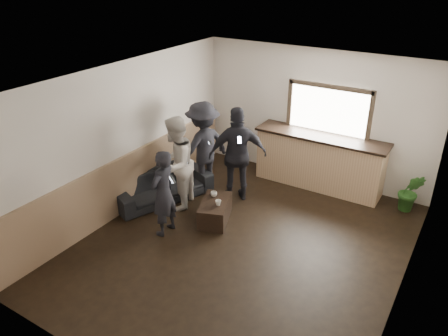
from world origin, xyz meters
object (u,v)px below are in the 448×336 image
Objects in this scene: cup_a at (214,194)px; cup_b at (218,203)px; sofa at (162,185)px; potted_plant at (411,192)px; person_d at (238,155)px; person_a at (163,193)px; person_b at (176,164)px; coffee_table at (215,211)px; bar_counter at (320,158)px; person_c at (203,147)px.

cup_b reaches higher than cup_a.
sofa is 2.50× the size of potted_plant.
potted_plant reaches higher than cup_b.
potted_plant is 0.42× the size of person_d.
person_a reaches higher than cup_a.
cup_a is 0.91m from person_b.
coffee_table is 1.14m from person_b.
bar_counter is 3.29m from sofa.
bar_counter reaches higher than person_a.
sofa is at bearing 174.82° from coffee_table.
person_b is at bearing 9.48° from person_d.
cup_b is at bearing -32.75° from coffee_table.
person_a is at bearing -118.21° from bar_counter.
sofa is 1.09× the size of person_b.
cup_b is at bearing -43.08° from cup_a.
bar_counter reaches higher than potted_plant.
person_d is (-3.02, -1.31, 0.56)m from potted_plant.
person_a is (0.80, -0.91, 0.49)m from sofa.
cup_a is at bearing 61.83° from person_c.
cup_a is (-1.24, -2.13, -0.21)m from bar_counter.
sofa is (-2.45, -2.16, -0.35)m from bar_counter.
person_b is (-0.76, -0.12, 0.48)m from cup_a.
bar_counter is 2.43m from person_c.
potted_plant is at bearing 130.23° from person_a.
cup_a is 1.08m from person_a.
sofa is at bearing -139.21° from person_a.
sofa is at bearing -5.64° from person_d.
sofa is 4.79m from potted_plant.
potted_plant is (3.09, 2.07, -0.03)m from cup_a.
potted_plant is (1.85, -0.06, -0.24)m from bar_counter.
person_d reaches higher than person_c.
sofa is 1.04× the size of person_d.
bar_counter is 25.60× the size of cup_b.
person_c reaches higher than cup_b.
sofa is at bearing -178.63° from cup_a.
cup_a is at bearing 155.96° from person_a.
bar_counter is at bearing 178.04° from potted_plant.
coffee_table is at bearing -73.38° from sofa.
sofa is 1.34m from coffee_table.
person_d is at bearing -36.46° from sofa.
sofa is at bearing -118.47° from person_b.
person_c is (-0.35, 1.73, 0.16)m from person_a.
coffee_table is 7.20× the size of cup_a.
sofa reaches higher than cup_b.
person_b is at bearing -150.36° from potted_plant.
person_d is (0.83, 0.88, 0.04)m from person_b.
potted_plant is 3.34m from person_d.
potted_plant is (4.30, 2.10, 0.11)m from sofa.
person_c is at bearing -169.01° from person_a.
person_a is at bearing -123.98° from coffee_table.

